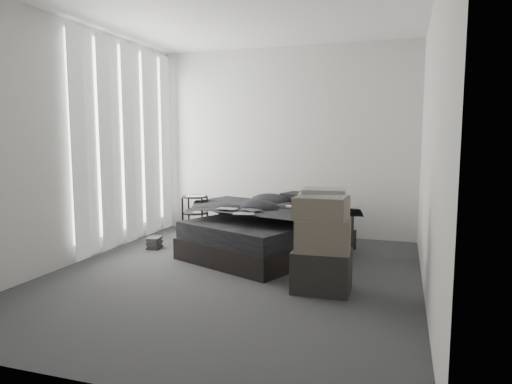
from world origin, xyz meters
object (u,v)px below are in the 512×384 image
(side_stand, at_px, (195,220))
(box_lower, at_px, (322,271))
(laptop, at_px, (293,202))
(bed, at_px, (269,244))

(side_stand, xyz_separation_m, box_lower, (1.87, -1.33, -0.12))
(laptop, distance_m, side_stand, 1.44)
(side_stand, height_order, box_lower, side_stand)
(bed, distance_m, box_lower, 1.38)
(bed, height_order, box_lower, box_lower)
(bed, xyz_separation_m, box_lower, (0.82, -1.11, 0.07))
(laptop, xyz_separation_m, box_lower, (0.50, -1.02, -0.46))
(side_stand, relative_size, box_lower, 1.22)
(laptop, relative_size, side_stand, 0.46)
(laptop, distance_m, box_lower, 1.23)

